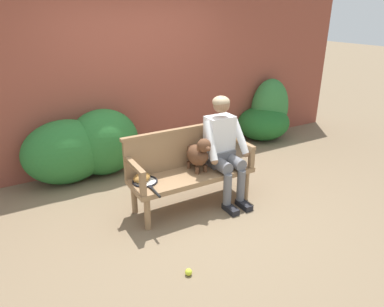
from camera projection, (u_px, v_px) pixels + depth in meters
ground_plane at (192, 205)px, 4.37m from camera, size 40.00×40.00×0.00m
brick_garden_fence at (133, 81)px, 5.36m from camera, size 8.00×0.30×2.48m
hedge_bush_far_left at (104, 142)px, 5.05m from camera, size 1.02×0.77×0.97m
hedge_bush_far_right at (263, 123)px, 6.48m from camera, size 1.00×0.87×0.61m
hedge_bush_mid_right at (66, 152)px, 4.80m from camera, size 1.16×0.71×0.90m
hedge_bush_mid_left at (270, 108)px, 6.50m from camera, size 0.75×0.56×1.09m
garden_bench at (192, 177)px, 4.22m from camera, size 1.50×0.52×0.45m
bench_backrest at (183, 147)px, 4.29m from camera, size 1.54×0.06×0.50m
bench_armrest_left_end at (138, 173)px, 3.73m from camera, size 0.06×0.52×0.28m
bench_armrest_right_end at (245, 149)px, 4.38m from camera, size 0.06×0.52×0.28m
person_seated at (223, 146)px, 4.28m from camera, size 0.56×0.66×1.32m
dog_on_bench at (199, 154)px, 4.16m from camera, size 0.23×0.45×0.45m
tennis_racket at (146, 182)px, 3.95m from camera, size 0.29×0.56×0.03m
baseball_glove at (142, 178)px, 3.98m from camera, size 0.27×0.25×0.09m
tennis_ball at (189, 272)px, 3.22m from camera, size 0.07×0.07×0.07m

